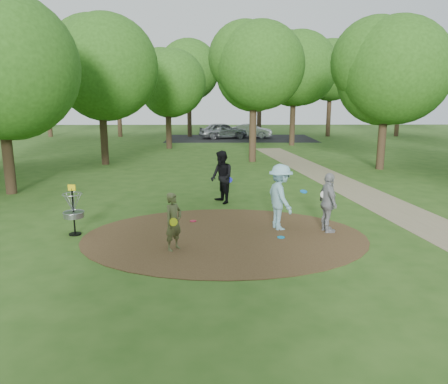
{
  "coord_description": "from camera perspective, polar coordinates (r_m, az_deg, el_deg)",
  "views": [
    {
      "loc": [
        -0.2,
        -12.31,
        4.11
      ],
      "look_at": [
        0.0,
        1.2,
        1.1
      ],
      "focal_mm": 35.0,
      "sensor_mm": 36.0,
      "label": 1
    }
  ],
  "objects": [
    {
      "name": "car_left",
      "position": [
        42.25,
        -0.14,
        8.03
      ],
      "size": [
        4.85,
        3.12,
        1.54
      ],
      "primitive_type": "imported",
      "rotation": [
        0.0,
        0.0,
        1.89
      ],
      "color": "#989A9F",
      "rests_on": "ground"
    },
    {
      "name": "player_throwing_with_disc",
      "position": [
        13.57,
        7.36,
        -0.67
      ],
      "size": [
        1.41,
        1.49,
        2.06
      ],
      "color": "#97D1E2",
      "rests_on": "ground"
    },
    {
      "name": "car_right",
      "position": [
        43.09,
        3.53,
        7.96
      ],
      "size": [
        4.29,
        2.37,
        1.34
      ],
      "primitive_type": "imported",
      "rotation": [
        0.0,
        0.0,
        1.33
      ],
      "color": "#A3A5AB",
      "rests_on": "ground"
    },
    {
      "name": "dirt_clearing",
      "position": [
        12.98,
        0.08,
        -5.86
      ],
      "size": [
        8.4,
        8.4,
        0.02
      ],
      "primitive_type": "cylinder",
      "color": "#47301C",
      "rests_on": "ground"
    },
    {
      "name": "tree_ring",
      "position": [
        21.03,
        2.85,
        15.44
      ],
      "size": [
        37.03,
        45.73,
        8.97
      ],
      "color": "#332316",
      "rests_on": "ground"
    },
    {
      "name": "footpath",
      "position": [
        16.33,
        23.45,
        -3.06
      ],
      "size": [
        7.55,
        39.89,
        0.01
      ],
      "primitive_type": "cube",
      "rotation": [
        0.0,
        0.0,
        0.14
      ],
      "color": "#8C7A5B",
      "rests_on": "ground"
    },
    {
      "name": "disc_golf_basket",
      "position": [
        13.71,
        -19.11,
        -1.8
      ],
      "size": [
        0.63,
        0.63,
        1.54
      ],
      "color": "black",
      "rests_on": "ground"
    },
    {
      "name": "disc_ground_red",
      "position": [
        14.52,
        -4.05,
        -3.8
      ],
      "size": [
        0.22,
        0.22,
        0.02
      ],
      "primitive_type": "cylinder",
      "color": "red",
      "rests_on": "dirt_clearing"
    },
    {
      "name": "player_walking_with_disc",
      "position": [
        16.79,
        -0.31,
        1.95
      ],
      "size": [
        1.12,
        1.22,
        2.04
      ],
      "color": "black",
      "rests_on": "ground"
    },
    {
      "name": "ground",
      "position": [
        12.98,
        0.08,
        -5.9
      ],
      "size": [
        100.0,
        100.0,
        0.0
      ],
      "primitive_type": "plane",
      "color": "#2D5119",
      "rests_on": "ground"
    },
    {
      "name": "parking_lot",
      "position": [
        42.57,
        2.12,
        7.02
      ],
      "size": [
        14.0,
        8.0,
        0.01
      ],
      "primitive_type": "cube",
      "color": "black",
      "rests_on": "ground"
    },
    {
      "name": "disc_ground_blue",
      "position": [
        12.98,
        7.45,
        -5.88
      ],
      "size": [
        0.22,
        0.22,
        0.02
      ],
      "primitive_type": "cylinder",
      "color": "#0C8DCE",
      "rests_on": "dirt_clearing"
    },
    {
      "name": "player_waiting_with_disc",
      "position": [
        13.55,
        13.45,
        -1.4
      ],
      "size": [
        0.61,
        1.14,
        1.84
      ],
      "color": "gray",
      "rests_on": "ground"
    },
    {
      "name": "player_observer_with_disc",
      "position": [
        11.78,
        -6.61,
        -3.89
      ],
      "size": [
        0.65,
        0.69,
        1.59
      ],
      "color": "brown",
      "rests_on": "ground"
    }
  ]
}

